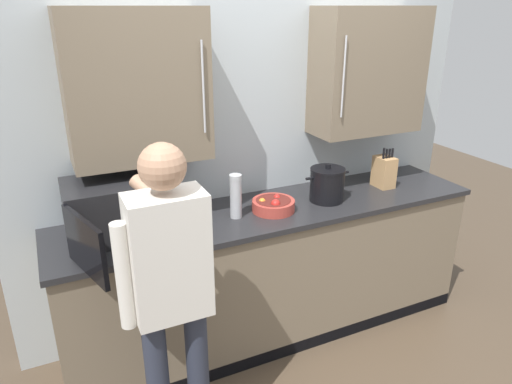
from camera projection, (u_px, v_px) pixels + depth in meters
name	position (u px, v px, depth m)	size (l,w,h in m)	color
back_wall_tiled	(254.00, 109.00, 3.06)	(3.25, 0.44, 2.88)	#B2BCC1
counter_unit	(273.00, 272.00, 3.20)	(2.79, 0.63, 0.95)	#756651
microwave_oven	(115.00, 209.00, 2.61)	(0.60, 0.79, 0.32)	black
fruit_bowl	(273.00, 205.00, 2.97)	(0.27, 0.27, 0.10)	#AD3D33
thermos_flask	(236.00, 196.00, 2.84)	(0.07, 0.07, 0.27)	#B7BABF
knife_block	(384.00, 172.00, 3.34)	(0.11, 0.15, 0.30)	tan
stock_pot	(327.00, 184.00, 3.10)	(0.32, 0.23, 0.25)	black
person_figure	(170.00, 286.00, 2.12)	(0.44, 0.52, 1.65)	#282D3D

